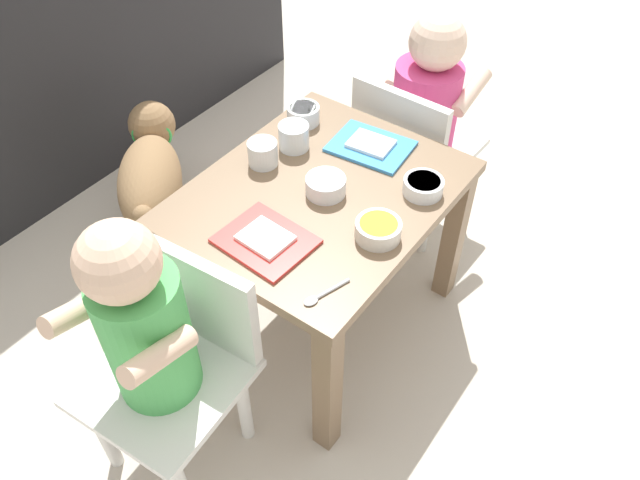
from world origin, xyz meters
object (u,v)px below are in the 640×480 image
(dining_table, at_px, (320,217))
(food_tray_left, at_px, (266,240))
(seated_child_right, at_px, (423,106))
(food_tray_right, at_px, (371,146))
(cereal_bowl_left_side, at_px, (303,114))
(veggie_bowl_near, at_px, (325,186))
(seated_child_left, at_px, (152,331))
(water_cup_right, at_px, (294,138))
(spoon_by_left_tray, at_px, (322,295))
(dog, at_px, (151,172))
(cereal_bowl_right_side, at_px, (423,186))
(veggie_bowl_far, at_px, (378,229))
(water_cup_left, at_px, (263,155))

(dining_table, bearing_deg, food_tray_left, -178.09)
(seated_child_right, bearing_deg, food_tray_right, -177.54)
(seated_child_right, distance_m, cereal_bowl_left_side, 0.33)
(dining_table, bearing_deg, veggie_bowl_near, -101.48)
(seated_child_left, xyz_separation_m, water_cup_right, (0.54, 0.11, 0.04))
(cereal_bowl_left_side, xyz_separation_m, spoon_by_left_tray, (-0.41, -0.35, -0.02))
(dog, bearing_deg, seated_child_left, -129.89)
(water_cup_right, xyz_separation_m, cereal_bowl_right_side, (0.03, -0.31, -0.01))
(seated_child_left, distance_m, cereal_bowl_left_side, 0.65)
(veggie_bowl_near, xyz_separation_m, veggie_bowl_far, (-0.04, -0.16, -0.00))
(food_tray_right, relative_size, water_cup_right, 2.71)
(dog, distance_m, spoon_by_left_tray, 0.81)
(dining_table, xyz_separation_m, dog, (-0.00, 0.57, -0.14))
(seated_child_right, height_order, dog, seated_child_right)
(seated_child_left, distance_m, veggie_bowl_near, 0.46)
(veggie_bowl_far, distance_m, spoon_by_left_tray, 0.19)
(food_tray_left, bearing_deg, water_cup_right, 27.50)
(dog, relative_size, cereal_bowl_left_side, 5.21)
(food_tray_right, distance_m, veggie_bowl_near, 0.19)
(dining_table, bearing_deg, spoon_by_left_tray, -143.09)
(dining_table, xyz_separation_m, seated_child_right, (0.46, 0.01, 0.04))
(food_tray_left, xyz_separation_m, spoon_by_left_tray, (-0.04, -0.17, -0.00))
(food_tray_left, height_order, spoon_by_left_tray, food_tray_left)
(water_cup_left, bearing_deg, cereal_bowl_right_side, -69.94)
(dining_table, xyz_separation_m, spoon_by_left_tray, (-0.23, -0.17, 0.08))
(seated_child_right, relative_size, spoon_by_left_tray, 6.40)
(seated_child_left, height_order, food_tray_left, seated_child_left)
(cereal_bowl_left_side, relative_size, veggie_bowl_far, 0.85)
(veggie_bowl_far, bearing_deg, food_tray_right, 35.60)
(veggie_bowl_far, bearing_deg, cereal_bowl_left_side, 57.56)
(seated_child_left, xyz_separation_m, seated_child_right, (0.91, -0.02, -0.02))
(veggie_bowl_far, bearing_deg, dining_table, 75.23)
(water_cup_right, height_order, spoon_by_left_tray, water_cup_right)
(cereal_bowl_right_side, bearing_deg, food_tray_left, 150.84)
(food_tray_right, xyz_separation_m, veggie_bowl_near, (-0.19, -0.01, 0.01))
(food_tray_right, height_order, veggie_bowl_near, veggie_bowl_near)
(cereal_bowl_right_side, height_order, spoon_by_left_tray, cereal_bowl_right_side)
(spoon_by_left_tray, bearing_deg, seated_child_left, 138.34)
(food_tray_right, height_order, veggie_bowl_far, veggie_bowl_far)
(cereal_bowl_right_side, relative_size, spoon_by_left_tray, 0.86)
(food_tray_left, height_order, water_cup_left, water_cup_left)
(dog, bearing_deg, water_cup_right, -78.22)
(dining_table, xyz_separation_m, cereal_bowl_right_side, (0.12, -0.18, 0.09))
(dining_table, relative_size, water_cup_left, 9.01)
(seated_child_right, height_order, veggie_bowl_near, seated_child_right)
(dining_table, xyz_separation_m, water_cup_right, (0.09, 0.14, 0.10))
(food_tray_left, xyz_separation_m, water_cup_left, (0.19, 0.16, 0.02))
(food_tray_left, distance_m, veggie_bowl_near, 0.18)
(cereal_bowl_right_side, bearing_deg, dining_table, 124.23)
(food_tray_left, xyz_separation_m, water_cup_right, (0.27, 0.14, 0.02))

